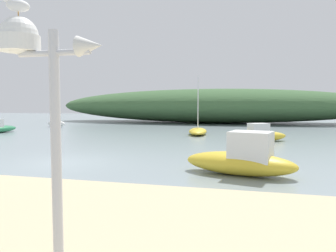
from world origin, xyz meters
The scene contains 8 objects.
ground_plane centered at (0.00, 0.00, 0.00)m, with size 120.00×120.00×0.00m, color gray.
distant_hill centered at (2.70, 30.29, 2.19)m, with size 42.18×11.17×4.38m, color #3D6038.
mast_structure centered at (5.18, -8.85, 2.90)m, with size 1.31×0.48×3.32m.
seagull_on_radar centered at (4.97, -8.87, 3.65)m, with size 0.30×0.29×0.24m.
motorboat_far_right centered at (8.35, 9.93, 0.45)m, with size 3.49×2.64×1.20m.
sailboat_far_left centered at (3.51, 13.78, 0.27)m, with size 1.96×4.52×4.73m.
motorboat_off_point centered at (7.37, -0.64, 0.56)m, with size 4.16×2.30×1.54m.
sailboat_mid_channel centered at (-12.45, 18.41, 0.36)m, with size 2.55×1.36×3.11m.
Camera 1 is at (7.65, -12.19, 2.50)m, focal length 34.86 mm.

